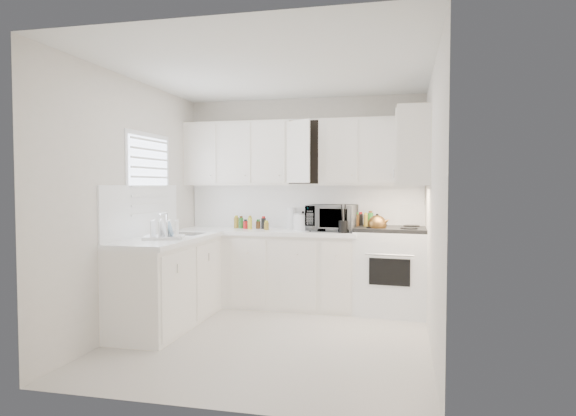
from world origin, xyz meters
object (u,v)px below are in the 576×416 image
(utensil_crock, at_px, (343,218))
(stove, at_px, (393,258))
(rice_cooker, at_px, (303,221))
(microwave, at_px, (332,215))
(dish_rack, at_px, (164,228))
(tea_kettle, at_px, (377,223))

(utensil_crock, bearing_deg, stove, 21.20)
(rice_cooker, bearing_deg, microwave, -12.72)
(microwave, bearing_deg, dish_rack, -135.33)
(stove, height_order, tea_kettle, stove)
(dish_rack, bearing_deg, microwave, 20.17)
(stove, distance_m, utensil_crock, 0.77)
(tea_kettle, height_order, rice_cooker, tea_kettle)
(tea_kettle, bearing_deg, microwave, 178.48)
(rice_cooker, distance_m, dish_rack, 1.76)
(microwave, bearing_deg, tea_kettle, -11.76)
(stove, distance_m, rice_cooker, 1.16)
(stove, distance_m, microwave, 0.88)
(microwave, xyz_separation_m, rice_cooker, (-0.36, 0.00, -0.08))
(rice_cooker, height_order, dish_rack, rice_cooker)
(tea_kettle, height_order, utensil_crock, utensil_crock)
(microwave, distance_m, dish_rack, 2.02)
(stove, distance_m, tea_kettle, 0.48)
(stove, relative_size, dish_rack, 3.23)
(microwave, height_order, utensil_crock, microwave)
(stove, bearing_deg, dish_rack, -146.00)
(microwave, height_order, dish_rack, microwave)
(microwave, relative_size, rice_cooker, 2.45)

